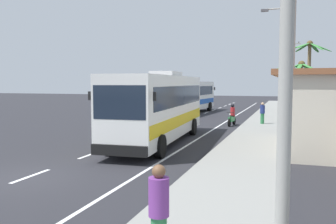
# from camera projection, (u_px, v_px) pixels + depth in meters

# --- Properties ---
(ground_plane) EXTENTS (160.00, 160.00, 0.00)m
(ground_plane) POSITION_uv_depth(u_px,v_px,m) (26.00, 178.00, 12.53)
(ground_plane) COLOR #28282D
(sidewalk_kerb) EXTENTS (3.20, 90.00, 0.14)m
(sidewalk_kerb) POSITION_uv_depth(u_px,v_px,m) (254.00, 141.00, 19.81)
(sidewalk_kerb) COLOR gray
(sidewalk_kerb) RESTS_ON ground
(lane_markings) EXTENTS (3.70, 71.00, 0.01)m
(lane_markings) POSITION_uv_depth(u_px,v_px,m) (195.00, 129.00, 25.78)
(lane_markings) COLOR white
(lane_markings) RESTS_ON ground
(boundary_wall) EXTENTS (0.24, 60.00, 1.98)m
(boundary_wall) POSITION_uv_depth(u_px,v_px,m) (323.00, 120.00, 22.30)
(boundary_wall) COLOR #9E998E
(boundary_wall) RESTS_ON ground
(coach_bus_foreground) EXTENTS (3.35, 11.47, 3.93)m
(coach_bus_foreground) POSITION_uv_depth(u_px,v_px,m) (160.00, 106.00, 19.76)
(coach_bus_foreground) COLOR white
(coach_bus_foreground) RESTS_ON ground
(coach_bus_far_lane) EXTENTS (3.68, 11.42, 3.68)m
(coach_bus_far_lane) POSITION_uv_depth(u_px,v_px,m) (188.00, 95.00, 38.77)
(coach_bus_far_lane) COLOR white
(coach_bus_far_lane) RESTS_ON ground
(motorcycle_beside_bus) EXTENTS (0.56, 1.96, 1.65)m
(motorcycle_beside_bus) POSITION_uv_depth(u_px,v_px,m) (232.00, 117.00, 27.66)
(motorcycle_beside_bus) COLOR black
(motorcycle_beside_bus) RESTS_ON ground
(pedestrian_near_kerb) EXTENTS (0.36, 0.36, 1.64)m
(pedestrian_near_kerb) POSITION_uv_depth(u_px,v_px,m) (262.00, 113.00, 27.70)
(pedestrian_near_kerb) COLOR #2D7A47
(pedestrian_near_kerb) RESTS_ON sidewalk_kerb
(pedestrian_midwalk) EXTENTS (0.36, 0.36, 1.76)m
(pedestrian_midwalk) POSITION_uv_depth(u_px,v_px,m) (159.00, 212.00, 6.24)
(pedestrian_midwalk) COLOR #2D7A47
(pedestrian_midwalk) RESTS_ON sidewalk_kerb
(utility_pole_nearest) EXTENTS (3.00, 0.24, 8.33)m
(utility_pole_nearest) POSITION_uv_depth(u_px,v_px,m) (283.00, 16.00, 6.06)
(utility_pole_nearest) COLOR #9E9E99
(utility_pole_nearest) RESTS_ON ground
(utility_pole_mid) EXTENTS (3.19, 0.24, 10.19)m
(utility_pole_mid) POSITION_uv_depth(u_px,v_px,m) (292.00, 47.00, 21.62)
(utility_pole_mid) COLOR #9E9E99
(utility_pole_mid) RESTS_ON ground
(utility_pole_far) EXTENTS (1.95, 0.24, 8.29)m
(utility_pole_far) POSITION_uv_depth(u_px,v_px,m) (290.00, 72.00, 37.44)
(utility_pole_far) COLOR #9E9E99
(utility_pole_far) RESTS_ON ground
(palm_nearest) EXTENTS (2.72, 2.87, 5.87)m
(palm_nearest) POSITION_uv_depth(u_px,v_px,m) (300.00, 73.00, 44.55)
(palm_nearest) COLOR brown
(palm_nearest) RESTS_ON ground
(palm_second) EXTENTS (3.27, 3.33, 5.42)m
(palm_second) POSITION_uv_depth(u_px,v_px,m) (287.00, 79.00, 40.10)
(palm_second) COLOR brown
(palm_second) RESTS_ON ground
(palm_third) EXTENTS (3.93, 3.56, 7.18)m
(palm_third) POSITION_uv_depth(u_px,v_px,m) (309.00, 63.00, 33.66)
(palm_third) COLOR brown
(palm_third) RESTS_ON ground
(palm_fourth) EXTENTS (3.04, 3.15, 5.14)m
(palm_fourth) POSITION_uv_depth(u_px,v_px,m) (301.00, 75.00, 30.61)
(palm_fourth) COLOR brown
(palm_fourth) RESTS_ON ground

